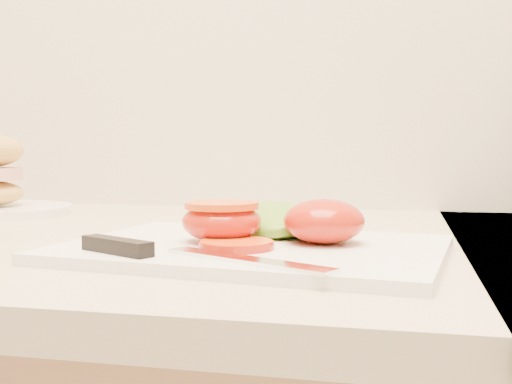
# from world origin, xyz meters

# --- Properties ---
(cutting_board) EXTENTS (0.35, 0.28, 0.01)m
(cutting_board) POSITION_xyz_m (-0.01, 1.56, 0.94)
(cutting_board) COLOR white
(cutting_board) RESTS_ON counter
(tomato_half_dome) EXTENTS (0.07, 0.07, 0.04)m
(tomato_half_dome) POSITION_xyz_m (0.05, 1.58, 0.96)
(tomato_half_dome) COLOR red
(tomato_half_dome) RESTS_ON cutting_board
(tomato_half_cut) EXTENTS (0.07, 0.07, 0.04)m
(tomato_half_cut) POSITION_xyz_m (-0.04, 1.57, 0.96)
(tomato_half_cut) COLOR red
(tomato_half_cut) RESTS_ON cutting_board
(tomato_slice_0) EXTENTS (0.06, 0.06, 0.01)m
(tomato_slice_0) POSITION_xyz_m (-0.02, 1.53, 0.94)
(tomato_slice_0) COLOR orange
(tomato_slice_0) RESTS_ON cutting_board
(lettuce_leaf_0) EXTENTS (0.17, 0.16, 0.03)m
(lettuce_leaf_0) POSITION_xyz_m (-0.02, 1.63, 0.95)
(lettuce_leaf_0) COLOR #72AE2E
(lettuce_leaf_0) RESTS_ON cutting_board
(lettuce_leaf_1) EXTENTS (0.11, 0.08, 0.02)m
(lettuce_leaf_1) POSITION_xyz_m (0.02, 1.63, 0.95)
(lettuce_leaf_1) COLOR #72AE2E
(lettuce_leaf_1) RESTS_ON cutting_board
(knife) EXTENTS (0.22, 0.09, 0.01)m
(knife) POSITION_xyz_m (-0.06, 1.48, 0.94)
(knife) COLOR silver
(knife) RESTS_ON cutting_board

